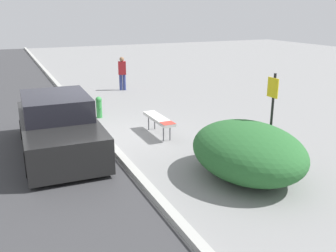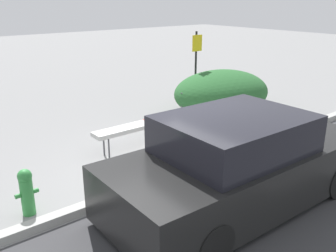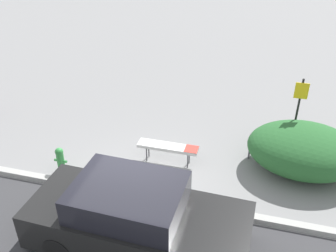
{
  "view_description": "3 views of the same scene",
  "coord_description": "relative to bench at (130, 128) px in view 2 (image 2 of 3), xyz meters",
  "views": [
    {
      "loc": [
        10.36,
        -2.59,
        3.69
      ],
      "look_at": [
        1.32,
        1.49,
        0.6
      ],
      "focal_mm": 40.0,
      "sensor_mm": 36.0,
      "label": 1
    },
    {
      "loc": [
        -3.9,
        -4.86,
        3.22
      ],
      "look_at": [
        0.36,
        0.43,
        0.88
      ],
      "focal_mm": 40.0,
      "sensor_mm": 36.0,
      "label": 2
    },
    {
      "loc": [
        2.53,
        -6.61,
        6.32
      ],
      "look_at": [
        0.23,
        1.84,
        1.08
      ],
      "focal_mm": 40.0,
      "sensor_mm": 36.0,
      "label": 3
    }
  ],
  "objects": [
    {
      "name": "shrub_hedge",
      "position": [
        3.59,
        0.67,
        0.12
      ],
      "size": [
        2.99,
        2.34,
        1.26
      ],
      "color": "#28602D",
      "rests_on": "ground_plane"
    },
    {
      "name": "ground_plane",
      "position": [
        -0.29,
        -1.66,
        -0.51
      ],
      "size": [
        60.0,
        60.0,
        0.0
      ],
      "primitive_type": "plane",
      "color": "gray"
    },
    {
      "name": "fire_hydrant",
      "position": [
        -2.68,
        -1.18,
        -0.1
      ],
      "size": [
        0.36,
        0.22,
        0.77
      ],
      "color": "#338C3F",
      "rests_on": "ground_plane"
    },
    {
      "name": "bench",
      "position": [
        0.0,
        0.0,
        0.0
      ],
      "size": [
        1.7,
        0.38,
        0.57
      ],
      "rotation": [
        0.0,
        0.0,
        -0.0
      ],
      "color": "#515156",
      "rests_on": "ground_plane"
    },
    {
      "name": "sign_post",
      "position": [
        3.32,
        1.49,
        0.88
      ],
      "size": [
        0.36,
        0.08,
        2.3
      ],
      "color": "black",
      "rests_on": "ground_plane"
    },
    {
      "name": "curb",
      "position": [
        -0.29,
        -1.66,
        -0.44
      ],
      "size": [
        60.0,
        0.2,
        0.13
      ],
      "color": "#A8A8A3",
      "rests_on": "ground_plane"
    },
    {
      "name": "parked_car_near",
      "position": [
        0.12,
        -2.99,
        0.18
      ],
      "size": [
        4.64,
        2.0,
        1.53
      ],
      "rotation": [
        0.0,
        0.0,
        -0.03
      ],
      "color": "black",
      "rests_on": "ground_plane"
    },
    {
      "name": "bike_rack",
      "position": [
        2.42,
        0.84,
        -0.0
      ],
      "size": [
        0.55,
        0.18,
        0.83
      ],
      "rotation": [
        0.0,
        0.0,
        0.24
      ],
      "color": "#515156",
      "rests_on": "ground_plane"
    }
  ]
}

